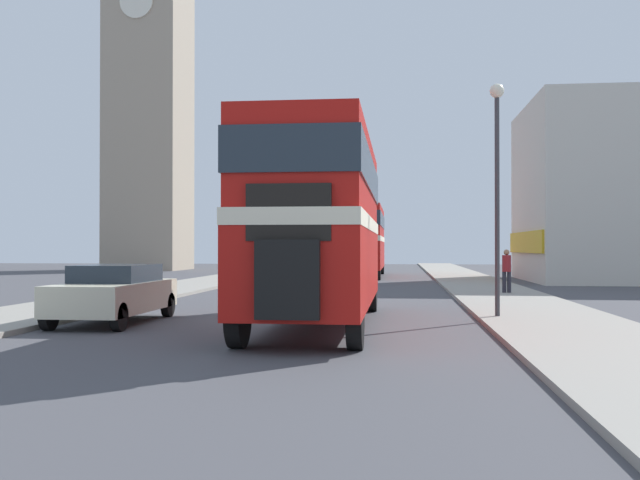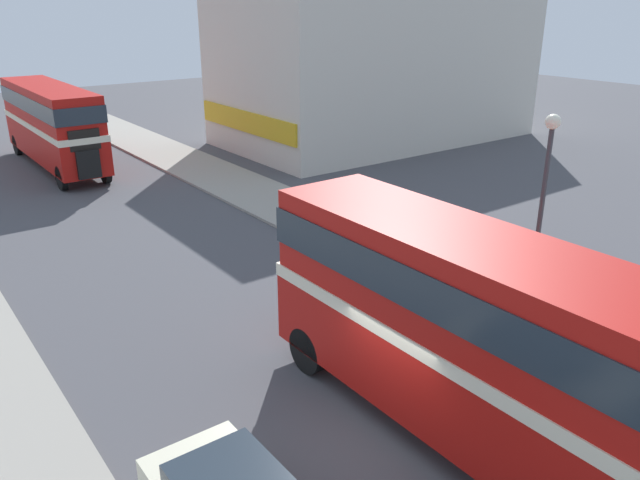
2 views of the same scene
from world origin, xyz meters
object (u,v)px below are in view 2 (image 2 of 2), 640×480
(pedestrian_walking, at_px, (347,204))
(street_lamp, at_px, (543,198))
(bus_distant, at_px, (52,120))
(double_decker_bus, at_px, (469,325))

(pedestrian_walking, distance_m, street_lamp, 10.03)
(bus_distant, height_order, pedestrian_walking, bus_distant)
(bus_distant, xyz_separation_m, street_lamp, (4.67, -26.25, 1.38))
(street_lamp, bearing_deg, pedestrian_walking, 80.32)
(double_decker_bus, xyz_separation_m, street_lamp, (4.32, 1.56, 1.35))
(double_decker_bus, height_order, pedestrian_walking, double_decker_bus)
(double_decker_bus, distance_m, street_lamp, 4.79)
(double_decker_bus, distance_m, pedestrian_walking, 12.62)
(pedestrian_walking, bearing_deg, street_lamp, -99.68)
(bus_distant, bearing_deg, double_decker_bus, -89.28)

